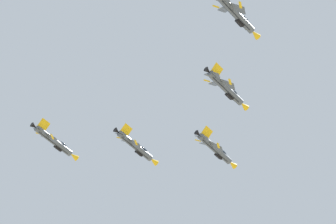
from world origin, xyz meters
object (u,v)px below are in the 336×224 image
(fighter_jet_right_wing, at_px, (226,89))
(fighter_jet_right_outer, at_px, (237,15))
(fighter_jet_lead, at_px, (216,149))
(fighter_jet_left_outer, at_px, (54,142))
(fighter_jet_left_wing, at_px, (136,147))

(fighter_jet_right_wing, xyz_separation_m, fighter_jet_right_outer, (-6.12, -18.80, 1.55))
(fighter_jet_lead, xyz_separation_m, fighter_jet_left_outer, (-39.39, 15.38, 2.66))
(fighter_jet_left_outer, bearing_deg, fighter_jet_left_wing, 46.50)
(fighter_jet_left_wing, bearing_deg, fighter_jet_lead, 38.28)
(fighter_jet_left_outer, xyz_separation_m, fighter_jet_right_outer, (28.05, -52.16, 0.14))
(fighter_jet_right_wing, distance_m, fighter_jet_left_outer, 47.77)
(fighter_jet_lead, xyz_separation_m, fighter_jet_right_wing, (-5.23, -17.99, 1.25))
(fighter_jet_right_wing, relative_size, fighter_jet_right_outer, 1.00)
(fighter_jet_left_wing, bearing_deg, fighter_jet_right_outer, -16.86)
(fighter_jet_left_wing, height_order, fighter_jet_right_outer, fighter_jet_right_outer)
(fighter_jet_right_wing, bearing_deg, fighter_jet_lead, 137.54)
(fighter_jet_left_wing, distance_m, fighter_jet_left_outer, 21.45)
(fighter_jet_left_wing, height_order, fighter_jet_right_wing, fighter_jet_left_wing)
(fighter_jet_right_outer, bearing_deg, fighter_jet_lead, 136.62)
(fighter_jet_left_outer, distance_m, fighter_jet_right_outer, 59.22)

